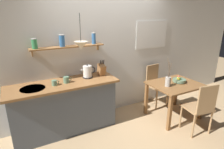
{
  "coord_description": "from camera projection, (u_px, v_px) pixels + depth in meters",
  "views": [
    {
      "loc": [
        -1.65,
        -2.68,
        2.07
      ],
      "look_at": [
        -0.1,
        0.25,
        0.95
      ],
      "focal_mm": 30.17,
      "sensor_mm": 36.0,
      "label": 1
    }
  ],
  "objects": [
    {
      "name": "ground_plane",
      "position": [
        123.0,
        124.0,
        3.63
      ],
      "size": [
        14.0,
        14.0,
        0.0
      ],
      "primitive_type": "plane",
      "color": "tan"
    },
    {
      "name": "back_wall",
      "position": [
        116.0,
        48.0,
        3.84
      ],
      "size": [
        6.8,
        0.11,
        2.7
      ],
      "color": "white",
      "rests_on": "ground_plane"
    },
    {
      "name": "kitchen_counter",
      "position": [
        65.0,
        107.0,
        3.31
      ],
      "size": [
        1.83,
        0.63,
        0.93
      ],
      "color": "slate",
      "rests_on": "ground_plane"
    },
    {
      "name": "wall_shelf",
      "position": [
        66.0,
        44.0,
        3.18
      ],
      "size": [
        1.26,
        0.2,
        0.33
      ],
      "color": "#9E6B3D"
    },
    {
      "name": "dining_table",
      "position": [
        175.0,
        89.0,
        3.73
      ],
      "size": [
        0.95,
        0.78,
        0.72
      ],
      "color": "brown",
      "rests_on": "ground_plane"
    },
    {
      "name": "dining_chair_near",
      "position": [
        201.0,
        106.0,
        3.2
      ],
      "size": [
        0.48,
        0.45,
        0.95
      ],
      "color": "tan",
      "rests_on": "ground_plane"
    },
    {
      "name": "dining_chair_far",
      "position": [
        155.0,
        83.0,
        4.29
      ],
      "size": [
        0.45,
        0.43,
        0.92
      ],
      "color": "tan",
      "rests_on": "ground_plane"
    },
    {
      "name": "fruit_bowl",
      "position": [
        179.0,
        80.0,
        3.74
      ],
      "size": [
        0.26,
        0.26,
        0.12
      ],
      "color": "slate",
      "rests_on": "dining_table"
    },
    {
      "name": "twig_vase",
      "position": [
        168.0,
        81.0,
        3.53
      ],
      "size": [
        0.1,
        0.1,
        0.55
      ],
      "color": "#B7B2A8",
      "rests_on": "dining_table"
    },
    {
      "name": "electric_kettle",
      "position": [
        88.0,
        72.0,
        3.37
      ],
      "size": [
        0.27,
        0.18,
        0.25
      ],
      "color": "black",
      "rests_on": "kitchen_counter"
    },
    {
      "name": "knife_block",
      "position": [
        101.0,
        69.0,
        3.47
      ],
      "size": [
        0.11,
        0.2,
        0.3
      ],
      "color": "#9E6B3D",
      "rests_on": "kitchen_counter"
    },
    {
      "name": "coffee_mug_by_sink",
      "position": [
        54.0,
        83.0,
        3.03
      ],
      "size": [
        0.12,
        0.08,
        0.09
      ],
      "color": "slate",
      "rests_on": "kitchen_counter"
    },
    {
      "name": "coffee_mug_spare",
      "position": [
        66.0,
        80.0,
        3.13
      ],
      "size": [
        0.14,
        0.09,
        0.11
      ],
      "color": "slate",
      "rests_on": "kitchen_counter"
    },
    {
      "name": "pendant_lamp",
      "position": [
        81.0,
        45.0,
        3.07
      ],
      "size": [
        0.23,
        0.23,
        0.57
      ],
      "color": "black"
    }
  ]
}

